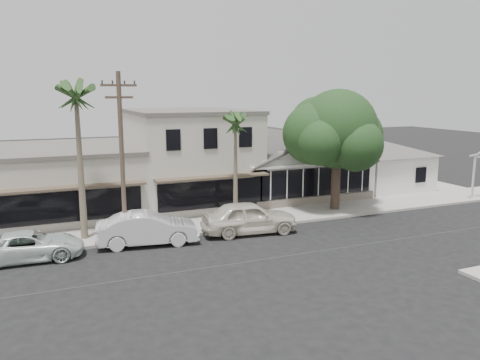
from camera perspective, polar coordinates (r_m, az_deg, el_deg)
name	(u,v)px	position (r m, az deg, el deg)	size (l,w,h in m)	color
ground	(322,251)	(24.44, 9.94, -8.50)	(140.00, 140.00, 0.00)	black
sidewalk_north	(139,231)	(27.66, -12.20, -6.15)	(90.00, 3.50, 0.15)	#9E9991
corner_shop	(291,162)	(36.78, 6.21, 2.21)	(10.40, 8.60, 5.10)	white
side_cottage	(383,171)	(40.76, 17.00, 1.03)	(6.00, 6.00, 3.00)	white
row_building_near	(188,158)	(34.57, -6.32, 2.73)	(8.00, 10.00, 6.50)	#BAB6A8
row_building_midnear	(58,182)	(33.39, -21.26, -0.20)	(10.00, 10.00, 4.20)	#B9B2A6
utility_pole	(122,154)	(25.04, -14.21, 3.06)	(1.80, 0.24, 9.00)	brown
car_0	(249,217)	(26.77, 1.13, -4.58)	(2.19, 5.44, 1.85)	beige
car_1	(148,229)	(25.28, -11.21, -5.83)	(1.84, 5.27, 1.74)	silver
car_2	(29,246)	(24.80, -24.29, -7.33)	(2.31, 5.01, 1.39)	silver
shade_tree	(335,131)	(31.95, 11.47, 5.83)	(7.40, 6.69, 8.21)	#48362B
palm_east	(235,124)	(28.26, -0.56, 6.87)	(2.49, 2.49, 7.10)	#726651
palm_mid	(76,96)	(25.86, -19.37, 9.61)	(2.76, 2.76, 9.01)	#726651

